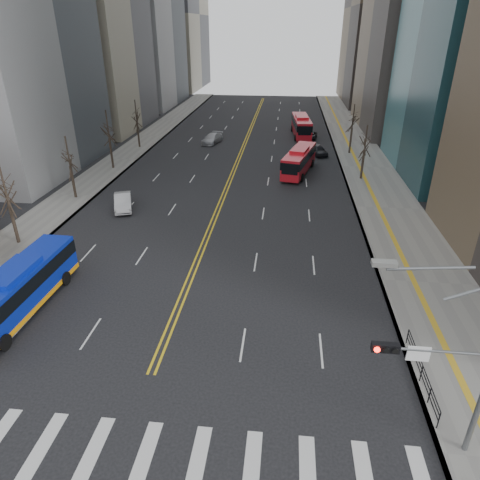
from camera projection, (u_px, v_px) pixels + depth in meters
The scene contains 15 objects.
ground at pixel (117, 458), 18.69m from camera, with size 220.00×220.00×0.00m, color black.
sidewalk_right at pixel (367, 167), 56.95m from camera, with size 7.00×130.00×0.15m, color gray.
sidewalk_left at pixel (121, 160), 60.26m from camera, with size 5.00×130.00×0.15m, color gray.
crosswalk at pixel (117, 458), 18.69m from camera, with size 26.70×4.00×0.01m.
centerline at pixel (244, 146), 67.58m from camera, with size 0.55×100.00×0.01m.
signal_mast at pixel (454, 365), 16.95m from camera, with size 5.37×0.37×9.39m.
pedestrian_railing at pixel (422, 371), 22.26m from camera, with size 0.06×6.06×1.02m.
street_trees at pixel (162, 146), 47.92m from camera, with size 35.20×47.20×7.60m.
blue_bus at pixel (18, 290), 27.50m from camera, with size 2.84×11.19×3.26m.
red_bus_near at pixel (299, 159), 54.19m from camera, with size 4.62×10.35×3.23m.
red_bus_far at pixel (301, 125), 72.59m from camera, with size 3.37×10.99×3.44m.
car_white at pixel (123, 202), 43.86m from camera, with size 1.64×4.70×1.55m, color silver.
car_dark_mid at pixel (318, 150), 62.35m from camera, with size 1.76×4.38×1.49m, color black.
car_silver at pixel (212, 139), 68.65m from camera, with size 2.10×5.16×1.50m, color #ABABB1.
car_dark_far at pixel (311, 135), 71.59m from camera, with size 1.80×3.90×1.08m, color black.
Camera 1 is at (6.71, -11.78, 16.90)m, focal length 32.00 mm.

